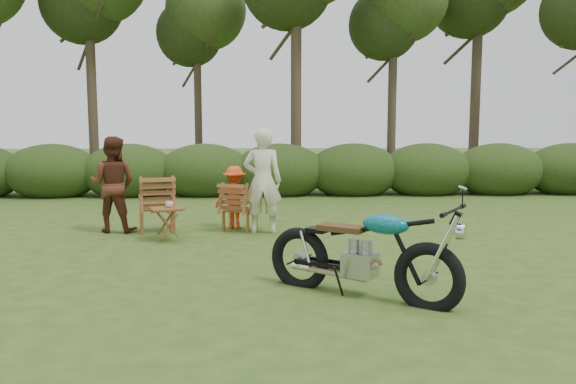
{
  "coord_description": "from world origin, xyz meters",
  "views": [
    {
      "loc": [
        -0.5,
        -6.01,
        1.86
      ],
      "look_at": [
        -0.11,
        2.07,
        0.9
      ],
      "focal_mm": 35.0,
      "sensor_mm": 36.0,
      "label": 1
    }
  ],
  "objects_px": {
    "child": "(235,228)",
    "motorcycle": "(360,296)",
    "lawn_chair_left": "(158,231)",
    "cup": "(169,204)",
    "adult_a": "(263,233)",
    "side_table": "(167,224)",
    "adult_b": "(115,232)",
    "lawn_chair_right": "(240,230)"
  },
  "relations": [
    {
      "from": "child",
      "to": "motorcycle",
      "type": "bearing_deg",
      "value": 122.19
    },
    {
      "from": "lawn_chair_left",
      "to": "child",
      "type": "xyz_separation_m",
      "value": [
        1.36,
        0.23,
        0.0
      ]
    },
    {
      "from": "motorcycle",
      "to": "child",
      "type": "distance_m",
      "value": 4.43
    },
    {
      "from": "cup",
      "to": "adult_a",
      "type": "bearing_deg",
      "value": 20.47
    },
    {
      "from": "child",
      "to": "adult_a",
      "type": "bearing_deg",
      "value": 149.76
    },
    {
      "from": "side_table",
      "to": "motorcycle",
      "type": "bearing_deg",
      "value": -49.9
    },
    {
      "from": "lawn_chair_left",
      "to": "cup",
      "type": "distance_m",
      "value": 1.04
    },
    {
      "from": "adult_b",
      "to": "lawn_chair_left",
      "type": "bearing_deg",
      "value": -173.74
    },
    {
      "from": "lawn_chair_right",
      "to": "adult_a",
      "type": "bearing_deg",
      "value": 168.5
    },
    {
      "from": "cup",
      "to": "adult_b",
      "type": "xyz_separation_m",
      "value": [
        -1.1,
        0.79,
        -0.59
      ]
    },
    {
      "from": "side_table",
      "to": "cup",
      "type": "distance_m",
      "value": 0.33
    },
    {
      "from": "adult_b",
      "to": "cup",
      "type": "bearing_deg",
      "value": 151.13
    },
    {
      "from": "side_table",
      "to": "lawn_chair_right",
      "type": "bearing_deg",
      "value": 37.6
    },
    {
      "from": "motorcycle",
      "to": "adult_b",
      "type": "bearing_deg",
      "value": 167.97
    },
    {
      "from": "lawn_chair_left",
      "to": "adult_a",
      "type": "bearing_deg",
      "value": 159.79
    },
    {
      "from": "adult_b",
      "to": "motorcycle",
      "type": "bearing_deg",
      "value": 139.98
    },
    {
      "from": "lawn_chair_left",
      "to": "side_table",
      "type": "relative_size",
      "value": 1.82
    },
    {
      "from": "side_table",
      "to": "child",
      "type": "distance_m",
      "value": 1.51
    },
    {
      "from": "motorcycle",
      "to": "side_table",
      "type": "distance_m",
      "value": 4.04
    },
    {
      "from": "lawn_chair_right",
      "to": "child",
      "type": "bearing_deg",
      "value": -38.53
    },
    {
      "from": "lawn_chair_right",
      "to": "lawn_chair_left",
      "type": "bearing_deg",
      "value": 24.29
    },
    {
      "from": "lawn_chair_right",
      "to": "adult_a",
      "type": "xyz_separation_m",
      "value": [
        0.4,
        -0.27,
        0.0
      ]
    },
    {
      "from": "lawn_chair_right",
      "to": "adult_a",
      "type": "height_order",
      "value": "adult_a"
    },
    {
      "from": "lawn_chair_right",
      "to": "adult_b",
      "type": "distance_m",
      "value": 2.21
    },
    {
      "from": "motorcycle",
      "to": "cup",
      "type": "height_order",
      "value": "cup"
    },
    {
      "from": "lawn_chair_left",
      "to": "child",
      "type": "height_order",
      "value": "child"
    },
    {
      "from": "motorcycle",
      "to": "adult_b",
      "type": "xyz_separation_m",
      "value": [
        -3.67,
        3.93,
        0.0
      ]
    },
    {
      "from": "child",
      "to": "side_table",
      "type": "bearing_deg",
      "value": 57.24
    },
    {
      "from": "lawn_chair_right",
      "to": "adult_b",
      "type": "bearing_deg",
      "value": 23.39
    },
    {
      "from": "lawn_chair_right",
      "to": "lawn_chair_left",
      "type": "xyz_separation_m",
      "value": [
        -1.46,
        -0.05,
        0.0
      ]
    },
    {
      "from": "cup",
      "to": "adult_b",
      "type": "bearing_deg",
      "value": 144.22
    },
    {
      "from": "adult_a",
      "to": "child",
      "type": "distance_m",
      "value": 0.68
    },
    {
      "from": "cup",
      "to": "adult_a",
      "type": "relative_size",
      "value": 0.07
    },
    {
      "from": "side_table",
      "to": "adult_b",
      "type": "height_order",
      "value": "adult_b"
    },
    {
      "from": "cup",
      "to": "motorcycle",
      "type": "bearing_deg",
      "value": -50.66
    },
    {
      "from": "lawn_chair_left",
      "to": "side_table",
      "type": "bearing_deg",
      "value": 97.26
    },
    {
      "from": "side_table",
      "to": "adult_a",
      "type": "distance_m",
      "value": 1.69
    },
    {
      "from": "lawn_chair_right",
      "to": "child",
      "type": "xyz_separation_m",
      "value": [
        -0.1,
        0.18,
        0.0
      ]
    },
    {
      "from": "motorcycle",
      "to": "adult_a",
      "type": "bearing_deg",
      "value": 140.77
    },
    {
      "from": "lawn_chair_right",
      "to": "cup",
      "type": "xyz_separation_m",
      "value": [
        -1.11,
        -0.84,
        0.59
      ]
    },
    {
      "from": "side_table",
      "to": "lawn_chair_left",
      "type": "bearing_deg",
      "value": 110.72
    },
    {
      "from": "adult_a",
      "to": "motorcycle",
      "type": "bearing_deg",
      "value": 107.96
    }
  ]
}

